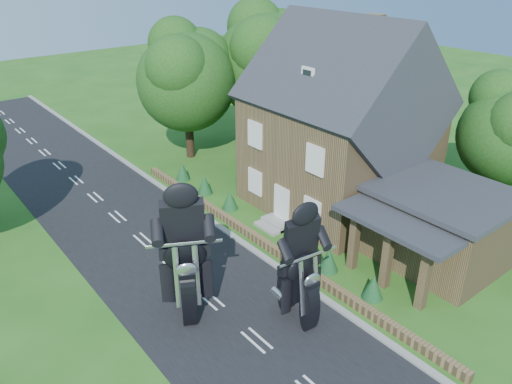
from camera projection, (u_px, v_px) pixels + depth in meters
ground at (257, 341)px, 18.35m from camera, size 120.00×120.00×0.00m
road at (257, 340)px, 18.35m from camera, size 7.00×80.00×0.02m
kerb at (326, 300)px, 20.37m from camera, size 0.30×80.00×0.12m
garden_wall at (262, 241)px, 24.18m from camera, size 0.30×22.00×0.40m
house at (340, 129)px, 26.53m from camera, size 9.54×8.64×10.24m
annex at (438, 224)px, 22.54m from camera, size 7.05×5.94×3.44m
tree_annex_side at (512, 125)px, 25.95m from camera, size 5.64×5.20×7.48m
tree_house_right at (377, 86)px, 31.44m from camera, size 6.51×6.00×8.40m
tree_behind_house at (271, 56)px, 34.88m from camera, size 7.81×7.20×10.08m
tree_behind_left at (190, 72)px, 32.42m from camera, size 6.94×6.40×9.16m
shrub_a at (373, 287)px, 20.38m from camera, size 0.90×0.90×1.10m
shrub_b at (329, 260)px, 22.13m from camera, size 0.90×0.90×1.10m
shrub_c at (291, 237)px, 23.89m from camera, size 0.90×0.90×1.10m
shrub_d at (230, 200)px, 27.40m from camera, size 0.90×0.90×1.10m
shrub_e at (205, 185)px, 29.15m from camera, size 0.90×0.90×1.10m
shrub_f at (183, 171)px, 30.91m from camera, size 0.90×0.90×1.10m
motorcycle_lead at (298, 303)px, 19.10m from camera, size 0.63×1.70×1.55m
motorcycle_follow at (188, 294)px, 19.45m from camera, size 1.28×1.85×1.72m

